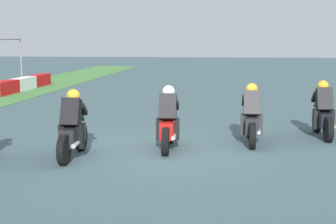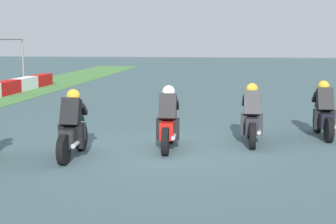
{
  "view_description": "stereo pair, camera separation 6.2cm",
  "coord_description": "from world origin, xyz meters",
  "views": [
    {
      "loc": [
        -11.62,
        -1.44,
        2.61
      ],
      "look_at": [
        0.1,
        -0.04,
        0.9
      ],
      "focal_mm": 54.29,
      "sensor_mm": 36.0,
      "label": 1
    },
    {
      "loc": [
        -11.61,
        -1.51,
        2.61
      ],
      "look_at": [
        0.1,
        -0.04,
        0.9
      ],
      "focal_mm": 54.29,
      "sensor_mm": 36.0,
      "label": 2
    }
  ],
  "objects": [
    {
      "name": "rider_lane_c",
      "position": [
        0.17,
        -0.04,
        0.62
      ],
      "size": [
        2.04,
        0.55,
        1.51
      ],
      "rotation": [
        0.0,
        0.0,
        0.04
      ],
      "color": "black",
      "rests_on": "ground_plane"
    },
    {
      "name": "ground_plane",
      "position": [
        0.0,
        0.0,
        0.0
      ],
      "size": [
        120.0,
        120.0,
        0.0
      ],
      "primitive_type": "plane",
      "color": "#3D555A"
    },
    {
      "name": "rider_lane_d",
      "position": [
        -0.95,
        1.94,
        0.62
      ],
      "size": [
        2.04,
        0.55,
        1.51
      ],
      "rotation": [
        0.0,
        0.0,
        0.03
      ],
      "color": "black",
      "rests_on": "ground_plane"
    },
    {
      "name": "rider_lane_a",
      "position": [
        2.12,
        -3.95,
        0.62
      ],
      "size": [
        2.04,
        0.55,
        1.51
      ],
      "rotation": [
        0.0,
        0.0,
        0.04
      ],
      "color": "black",
      "rests_on": "ground_plane"
    },
    {
      "name": "rider_lane_b",
      "position": [
        1.08,
        -2.03,
        0.62
      ],
      "size": [
        2.04,
        0.54,
        1.51
      ],
      "rotation": [
        0.0,
        0.0,
        0.01
      ],
      "color": "black",
      "rests_on": "ground_plane"
    }
  ]
}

